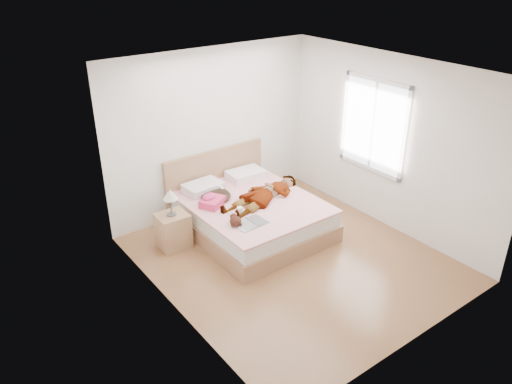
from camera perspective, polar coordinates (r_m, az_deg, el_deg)
ground at (r=7.00m, az=4.19°, el=-7.63°), size 4.00×4.00×0.00m
woman at (r=7.42m, az=0.92°, el=0.02°), size 1.61×0.91×0.21m
hair at (r=7.49m, az=-4.65°, el=-0.35°), size 0.58×0.65×0.08m
phone at (r=7.43m, az=-4.02°, el=0.60°), size 0.06×0.10×0.05m
room_shell at (r=7.69m, az=13.28°, el=7.40°), size 4.00×4.00×4.00m
bed at (r=7.55m, az=-0.84°, el=-2.39°), size 1.80×2.08×1.00m
towel at (r=7.25m, az=-5.10°, el=-1.01°), size 0.44×0.41×0.18m
magazine at (r=6.79m, az=-0.54°, el=-3.55°), size 0.47×0.32×0.03m
coffee_mug at (r=7.04m, az=-1.85°, el=-2.07°), size 0.12×0.09×0.09m
plush_toy at (r=6.74m, az=-2.39°, el=-3.24°), size 0.21×0.27×0.13m
nightstand at (r=7.19m, az=-9.47°, el=-4.09°), size 0.43×0.38×0.92m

